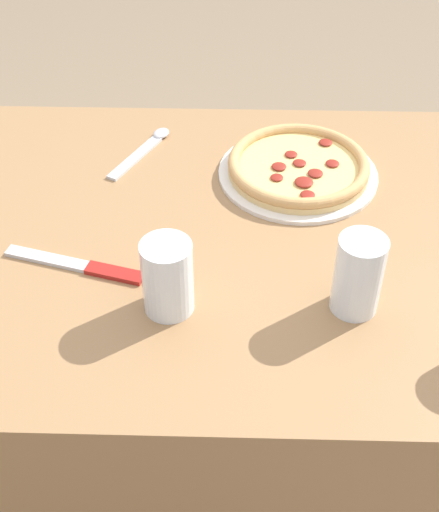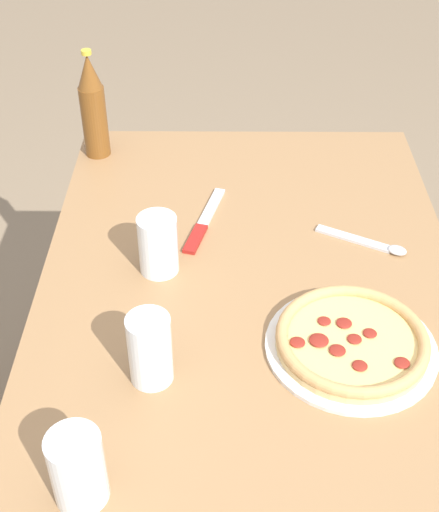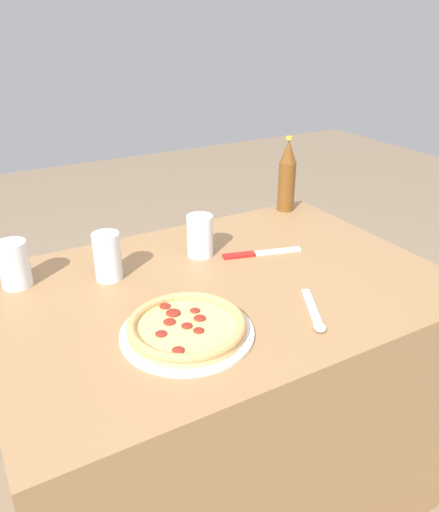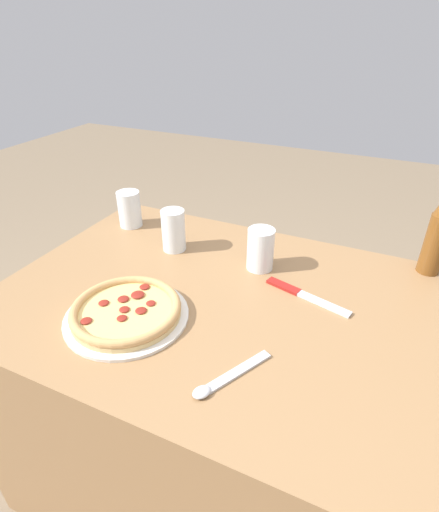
% 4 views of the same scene
% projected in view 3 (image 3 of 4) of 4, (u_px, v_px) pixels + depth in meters
% --- Properties ---
extents(ground_plane, '(8.00, 8.00, 0.00)m').
position_uv_depth(ground_plane, '(220.00, 485.00, 1.59)').
color(ground_plane, '#847056').
extents(table, '(1.13, 0.79, 0.74)m').
position_uv_depth(table, '(220.00, 395.00, 1.43)').
color(table, '#997047').
rests_on(table, ground_plane).
extents(pizza_margherita, '(0.29, 0.29, 0.04)m').
position_uv_depth(pizza_margherita, '(187.00, 328.00, 1.06)').
color(pizza_margherita, silver).
rests_on(pizza_margherita, table).
extents(glass_lemonade, '(0.07, 0.07, 0.13)m').
position_uv_depth(glass_lemonade, '(108.00, 258.00, 1.27)').
color(glass_lemonade, white).
rests_on(glass_lemonade, table).
extents(glass_mango_juice, '(0.07, 0.07, 0.12)m').
position_uv_depth(glass_mango_juice, '(200.00, 238.00, 1.40)').
color(glass_mango_juice, white).
rests_on(glass_mango_juice, table).
extents(glass_orange_juice, '(0.07, 0.07, 0.12)m').
position_uv_depth(glass_orange_juice, '(14.00, 266.00, 1.24)').
color(glass_orange_juice, white).
rests_on(glass_orange_juice, table).
extents(beer_bottle, '(0.06, 0.06, 0.26)m').
position_uv_depth(beer_bottle, '(287.00, 176.00, 1.69)').
color(beer_bottle, brown).
rests_on(beer_bottle, table).
extents(knife, '(0.23, 0.08, 0.01)m').
position_uv_depth(knife, '(258.00, 253.00, 1.42)').
color(knife, maroon).
rests_on(knife, table).
extents(spoon, '(0.11, 0.18, 0.01)m').
position_uv_depth(spoon, '(315.00, 315.00, 1.13)').
color(spoon, silver).
rests_on(spoon, table).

